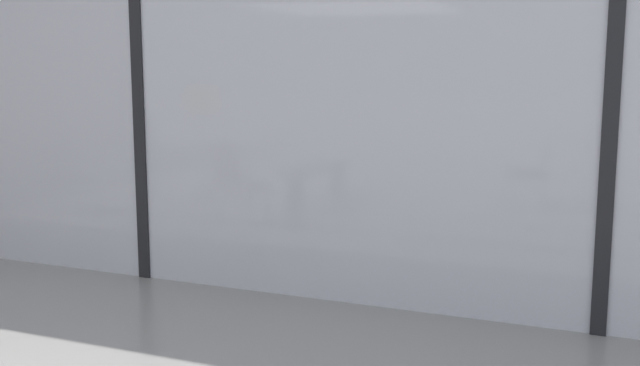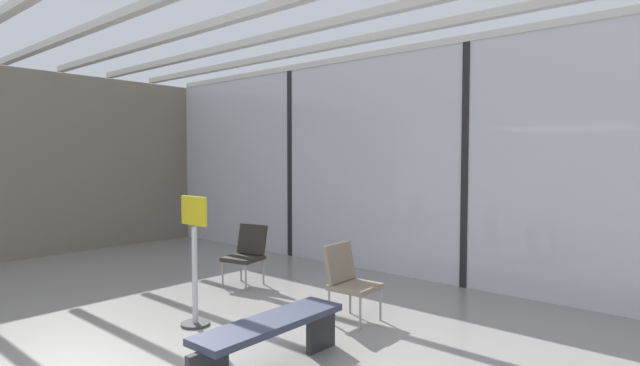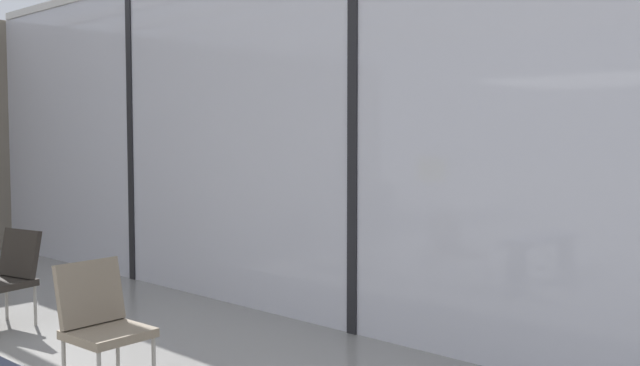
# 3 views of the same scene
# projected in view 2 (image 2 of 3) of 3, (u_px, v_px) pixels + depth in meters

# --- Properties ---
(glass_curtain_wall) EXTENTS (14.00, 0.08, 3.49)m
(glass_curtain_wall) POSITION_uv_depth(u_px,v_px,m) (466.00, 166.00, 6.99)
(glass_curtain_wall) COLOR silver
(glass_curtain_wall) RESTS_ON ground
(window_mullion_0) EXTENTS (0.10, 0.12, 3.49)m
(window_mullion_0) POSITION_uv_depth(u_px,v_px,m) (291.00, 164.00, 9.29)
(window_mullion_0) COLOR black
(window_mullion_0) RESTS_ON ground
(window_mullion_1) EXTENTS (0.10, 0.12, 3.49)m
(window_mullion_1) POSITION_uv_depth(u_px,v_px,m) (466.00, 166.00, 6.99)
(window_mullion_1) COLOR black
(window_mullion_1) RESTS_ON ground
(side_wall_left_panels) EXTENTS (0.10, 11.20, 3.49)m
(side_wall_left_panels) POSITION_uv_depth(u_px,v_px,m) (16.00, 164.00, 8.86)
(side_wall_left_panels) COLOR #756B5B
(side_wall_left_panels) RESTS_ON ground
(parked_airplane) EXTENTS (13.61, 4.18, 4.18)m
(parked_airplane) POSITION_uv_depth(u_px,v_px,m) (522.00, 147.00, 10.40)
(parked_airplane) COLOR #B2BCD6
(parked_airplane) RESTS_ON ground
(lounge_chair_1) EXTENTS (0.55, 0.51, 0.87)m
(lounge_chair_1) POSITION_uv_depth(u_px,v_px,m) (349.00, 277.00, 5.61)
(lounge_chair_1) COLOR #7F705B
(lounge_chair_1) RESTS_ON ground
(lounge_chair_3) EXTENTS (0.58, 0.61, 0.87)m
(lounge_chair_3) POSITION_uv_depth(u_px,v_px,m) (247.00, 251.00, 7.19)
(lounge_chair_3) COLOR #28231E
(lounge_chair_3) RESTS_ON ground
(waiting_bench) EXTENTS (0.43, 1.70, 0.47)m
(waiting_bench) POSITION_uv_depth(u_px,v_px,m) (271.00, 332.00, 4.23)
(waiting_bench) COLOR #33384C
(waiting_bench) RESTS_ON ground
(info_sign) EXTENTS (0.44, 0.32, 1.44)m
(info_sign) POSITION_uv_depth(u_px,v_px,m) (195.00, 265.00, 5.42)
(info_sign) COLOR #333333
(info_sign) RESTS_ON ground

